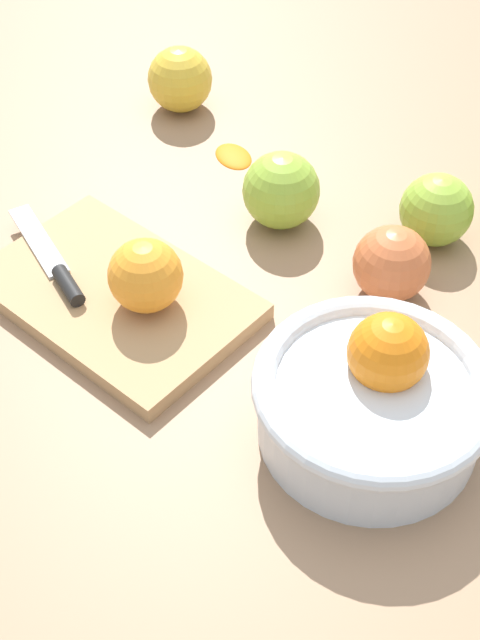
{
  "coord_description": "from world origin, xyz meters",
  "views": [
    {
      "loc": [
        -0.22,
        0.52,
        0.53
      ],
      "look_at": [
        -0.0,
        0.1,
        0.04
      ],
      "focal_mm": 47.17,
      "sensor_mm": 36.0,
      "label": 1
    }
  ],
  "objects_px": {
    "apple_front_right_2": "(180,79)",
    "apple_front_right": "(281,190)",
    "apple_front_left": "(436,210)",
    "bowl": "(372,399)",
    "knife": "(55,265)",
    "apple_mid_left": "(392,264)",
    "cutting_board": "(116,296)",
    "orange_on_board": "(146,276)"
  },
  "relations": [
    {
      "from": "orange_on_board",
      "to": "knife",
      "type": "bearing_deg",
      "value": 0.24
    },
    {
      "from": "apple_front_right",
      "to": "apple_mid_left",
      "type": "distance_m",
      "value": 0.14
    },
    {
      "from": "apple_front_right",
      "to": "apple_front_left",
      "type": "xyz_separation_m",
      "value": [
        -0.14,
        -0.04,
        -0.0
      ]
    },
    {
      "from": "apple_front_left",
      "to": "apple_mid_left",
      "type": "xyz_separation_m",
      "value": [
        0.01,
        0.09,
        -0.0
      ]
    },
    {
      "from": "orange_on_board",
      "to": "apple_front_right",
      "type": "relative_size",
      "value": 0.85
    },
    {
      "from": "bowl",
      "to": "apple_mid_left",
      "type": "xyz_separation_m",
      "value": [
        0.04,
        -0.15,
        -0.0
      ]
    },
    {
      "from": "bowl",
      "to": "apple_front_right",
      "type": "bearing_deg",
      "value": -50.4
    },
    {
      "from": "apple_front_right",
      "to": "apple_mid_left",
      "type": "xyz_separation_m",
      "value": [
        -0.13,
        0.05,
        -0.0
      ]
    },
    {
      "from": "knife",
      "to": "apple_front_right_2",
      "type": "relative_size",
      "value": 1.89
    },
    {
      "from": "cutting_board",
      "to": "apple_front_right_2",
      "type": "bearing_deg",
      "value": -70.93
    },
    {
      "from": "cutting_board",
      "to": "apple_front_right",
      "type": "bearing_deg",
      "value": -115.97
    },
    {
      "from": "apple_front_right",
      "to": "apple_front_right_2",
      "type": "height_order",
      "value": "apple_front_right"
    },
    {
      "from": "apple_front_left",
      "to": "apple_mid_left",
      "type": "bearing_deg",
      "value": 82.26
    },
    {
      "from": "apple_front_left",
      "to": "apple_mid_left",
      "type": "relative_size",
      "value": 1.01
    },
    {
      "from": "cutting_board",
      "to": "apple_mid_left",
      "type": "xyz_separation_m",
      "value": [
        -0.21,
        -0.12,
        0.03
      ]
    },
    {
      "from": "apple_mid_left",
      "to": "apple_front_right_2",
      "type": "bearing_deg",
      "value": -30.33
    },
    {
      "from": "bowl",
      "to": "apple_front_right_2",
      "type": "bearing_deg",
      "value": -43.62
    },
    {
      "from": "apple_mid_left",
      "to": "apple_front_right_2",
      "type": "height_order",
      "value": "apple_front_right_2"
    },
    {
      "from": "orange_on_board",
      "to": "apple_front_right",
      "type": "height_order",
      "value": "orange_on_board"
    },
    {
      "from": "orange_on_board",
      "to": "apple_front_left",
      "type": "distance_m",
      "value": 0.29
    },
    {
      "from": "cutting_board",
      "to": "orange_on_board",
      "type": "xyz_separation_m",
      "value": [
        -0.04,
        0.0,
        0.04
      ]
    },
    {
      "from": "apple_front_right_2",
      "to": "apple_mid_left",
      "type": "bearing_deg",
      "value": 149.67
    },
    {
      "from": "knife",
      "to": "apple_front_right_2",
      "type": "xyz_separation_m",
      "value": [
        0.04,
        -0.31,
        0.02
      ]
    },
    {
      "from": "knife",
      "to": "apple_mid_left",
      "type": "bearing_deg",
      "value": -155.86
    },
    {
      "from": "apple_front_left",
      "to": "apple_mid_left",
      "type": "distance_m",
      "value": 0.09
    },
    {
      "from": "orange_on_board",
      "to": "apple_mid_left",
      "type": "height_order",
      "value": "orange_on_board"
    },
    {
      "from": "apple_front_right_2",
      "to": "apple_front_right",
      "type": "bearing_deg",
      "value": 144.02
    },
    {
      "from": "orange_on_board",
      "to": "apple_front_left",
      "type": "bearing_deg",
      "value": -131.57
    },
    {
      "from": "bowl",
      "to": "cutting_board",
      "type": "distance_m",
      "value": 0.26
    },
    {
      "from": "cutting_board",
      "to": "apple_front_right",
      "type": "distance_m",
      "value": 0.19
    },
    {
      "from": "knife",
      "to": "apple_front_right",
      "type": "distance_m",
      "value": 0.23
    },
    {
      "from": "knife",
      "to": "apple_mid_left",
      "type": "xyz_separation_m",
      "value": [
        -0.27,
        -0.12,
        0.01
      ]
    },
    {
      "from": "cutting_board",
      "to": "orange_on_board",
      "type": "height_order",
      "value": "orange_on_board"
    },
    {
      "from": "apple_front_left",
      "to": "bowl",
      "type": "bearing_deg",
      "value": 96.16
    },
    {
      "from": "knife",
      "to": "bowl",
      "type": "bearing_deg",
      "value": 174.28
    },
    {
      "from": "apple_front_left",
      "to": "orange_on_board",
      "type": "bearing_deg",
      "value": 48.43
    },
    {
      "from": "apple_front_right",
      "to": "apple_front_left",
      "type": "distance_m",
      "value": 0.15
    },
    {
      "from": "apple_front_right",
      "to": "apple_front_left",
      "type": "height_order",
      "value": "apple_front_right"
    },
    {
      "from": "orange_on_board",
      "to": "apple_front_left",
      "type": "height_order",
      "value": "orange_on_board"
    },
    {
      "from": "orange_on_board",
      "to": "knife",
      "type": "relative_size",
      "value": 0.46
    },
    {
      "from": "bowl",
      "to": "apple_mid_left",
      "type": "bearing_deg",
      "value": -75.89
    },
    {
      "from": "bowl",
      "to": "apple_front_right",
      "type": "relative_size",
      "value": 2.4
    }
  ]
}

